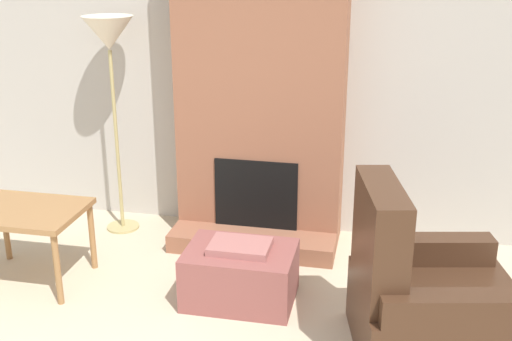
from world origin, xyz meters
The scene contains 6 objects.
wall_back centered at (0.00, 2.70, 1.30)m, with size 7.88×0.06×2.60m, color #BCB7AD.
fireplace centered at (0.00, 2.47, 1.24)m, with size 1.31×0.70×2.60m.
ottoman centered at (0.08, 1.42, 0.20)m, with size 0.73×0.52×0.43m.
armchair centered at (1.26, 1.06, 0.30)m, with size 1.09×1.03×1.06m.
side_table centered at (-1.46, 1.38, 0.49)m, with size 0.79×0.60×0.56m.
floor_lamp_left centered at (-1.18, 2.35, 1.57)m, with size 0.40×0.40×1.78m.
Camera 1 is at (0.98, -2.33, 2.30)m, focal length 45.00 mm.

